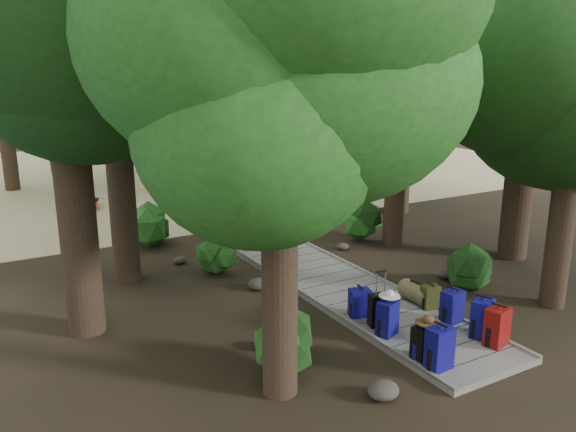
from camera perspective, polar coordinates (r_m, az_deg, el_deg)
ground at (r=13.06m, az=3.68°, el=-6.50°), size 120.00×120.00×0.00m
sand_beach at (r=27.41m, az=-15.08°, el=4.17°), size 40.00×22.00×0.02m
boardwalk at (r=13.83m, az=1.40°, el=-5.00°), size 2.00×12.00×0.12m
backpack_left_a at (r=9.31m, az=15.15°, el=-12.64°), size 0.42×0.31×0.76m
backpack_left_b at (r=9.56m, az=13.50°, el=-12.20°), size 0.38×0.31×0.64m
backpack_left_c at (r=10.23m, az=10.07°, el=-9.98°), size 0.45×0.39×0.70m
backpack_left_d at (r=10.91m, az=7.30°, el=-8.57°), size 0.45×0.38×0.59m
backpack_right_a at (r=10.35m, az=20.49°, el=-10.30°), size 0.47×0.38×0.74m
backpack_right_b at (r=10.57m, az=19.13°, el=-9.58°), size 0.50×0.44×0.76m
backpack_right_c at (r=10.99m, az=16.35°, el=-8.65°), size 0.43×0.33×0.68m
backpack_right_d at (r=11.52m, az=14.26°, el=-7.87°), size 0.37×0.29×0.51m
duffel_right_khaki at (r=11.80m, az=12.81°, el=-7.55°), size 0.43×0.61×0.39m
suitcase_on_boardwalk at (r=10.56m, az=9.30°, el=-9.40°), size 0.44×0.31×0.61m
lone_suitcase_on_sand at (r=20.22m, az=-8.49°, el=1.92°), size 0.42×0.27×0.62m
hat_brown at (r=9.41m, az=14.06°, el=-10.11°), size 0.41×0.41×0.12m
hat_white at (r=10.12m, az=10.28°, el=-7.70°), size 0.38×0.38×0.13m
kayak at (r=21.08m, az=-19.31°, el=1.39°), size 0.99×3.58×0.35m
sun_lounger at (r=23.05m, az=-5.52°, el=3.51°), size 1.10×1.95×0.60m
tree_right_a at (r=12.08m, az=26.96°, el=7.66°), size 4.27×4.27×7.12m
tree_right_b at (r=15.03m, az=23.60°, el=15.05°), size 5.74×5.74×10.25m
tree_right_c at (r=15.24m, az=11.24°, el=11.64°), size 4.61×4.61×7.98m
tree_right_d at (r=19.15m, az=11.80°, el=17.86°), size 6.43×6.43×11.80m
tree_right_e at (r=20.41m, az=3.34°, el=13.66°), size 4.88×4.88×8.78m
tree_right_f at (r=24.00m, az=4.67°, el=15.52°), size 5.75×5.75×10.27m
tree_left_a at (r=7.57m, az=-0.91°, el=7.40°), size 4.48×4.48×7.47m
tree_left_b at (r=10.24m, az=-21.93°, el=13.80°), size 5.25×5.25×9.45m
tree_left_c at (r=12.79m, az=-17.26°, el=12.07°), size 4.91×4.91×8.54m
tree_back_a at (r=26.20m, az=-17.67°, el=13.18°), size 5.07×5.07×8.77m
tree_back_b at (r=27.05m, az=-12.72°, el=16.01°), size 6.23×6.23×11.12m
tree_back_c at (r=28.34m, az=-4.83°, el=13.95°), size 4.94×4.94×8.89m
tree_back_d at (r=24.99m, az=-27.18°, el=11.59°), size 4.91×4.91×8.18m
palm_right_a at (r=18.96m, az=2.93°, el=10.32°), size 3.88×3.88×6.61m
palm_right_b at (r=23.92m, az=0.42°, el=14.09°), size 4.67×4.67×9.03m
palm_right_c at (r=23.79m, az=-8.04°, el=10.64°), size 3.95×3.95×6.29m
palm_left_a at (r=17.45m, az=-23.30°, el=9.31°), size 4.34×4.34×6.90m
rock_left_a at (r=8.72m, az=9.66°, el=-17.05°), size 0.48×0.44×0.27m
rock_left_b at (r=9.98m, az=-2.36°, el=-12.76°), size 0.37×0.33×0.20m
rock_left_c at (r=12.47m, az=-3.00°, el=-6.89°), size 0.47×0.42×0.26m
rock_left_d at (r=14.34m, az=-10.96°, el=-4.42°), size 0.33×0.30×0.18m
rock_right_a at (r=11.52m, az=20.39°, el=-9.76°), size 0.42×0.38×0.23m
rock_right_b at (r=13.59m, az=15.75°, el=-5.62°), size 0.45×0.40×0.25m
rock_right_c at (r=15.22m, az=5.59°, el=-3.09°), size 0.34×0.31×0.19m
shrub_left_a at (r=9.06m, az=0.24°, el=-12.93°), size 1.09×1.09×0.98m
shrub_left_b at (r=13.26m, az=-7.13°, el=-4.40°), size 0.90×0.90×0.81m
shrub_left_c at (r=15.94m, az=-13.70°, el=-1.02°), size 1.17×1.17×1.05m
shrub_right_a at (r=12.96m, az=18.13°, el=-5.05°), size 1.10×1.10×0.99m
shrub_right_b at (r=16.19m, az=7.63°, el=-0.17°), size 1.36×1.36×1.23m
shrub_right_c at (r=18.74m, az=-0.85°, el=1.32°), size 0.91×0.91×0.82m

